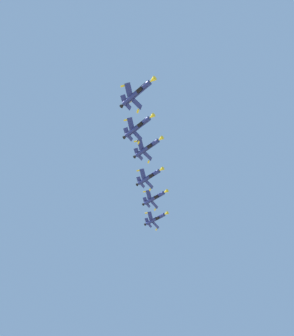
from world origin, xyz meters
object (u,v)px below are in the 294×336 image
fighter_jet_lead (137,93)px  fighter_jet_right_wing (148,148)px  fighter_jet_right_outer (155,198)px  fighter_jet_left_wing (138,127)px  fighter_jet_trail_slot (156,219)px  fighter_jet_left_outer (149,177)px

fighter_jet_lead → fighter_jet_right_wing: size_ratio=1.00×
fighter_jet_lead → fighter_jet_right_outer: bearing=-138.6°
fighter_jet_right_outer → fighter_jet_left_wing: bearing=39.1°
fighter_jet_right_wing → fighter_jet_trail_slot: (-14.28, 48.27, -2.99)m
fighter_jet_left_wing → fighter_jet_left_outer: fighter_jet_left_wing is taller
fighter_jet_right_outer → fighter_jet_left_outer: bearing=38.8°
fighter_jet_right_outer → fighter_jet_trail_slot: bearing=-135.5°
fighter_jet_right_wing → fighter_jet_left_outer: bearing=-135.3°
fighter_jet_right_wing → fighter_jet_trail_slot: 50.43m
fighter_jet_lead → fighter_jet_trail_slot: bearing=-138.0°
fighter_jet_right_wing → fighter_jet_left_outer: fighter_jet_right_wing is taller
fighter_jet_left_wing → fighter_jet_right_wing: 13.95m
fighter_jet_left_wing → fighter_jet_lead: bearing=47.4°
fighter_jet_lead → fighter_jet_right_outer: (-16.90, 62.15, 1.99)m
fighter_jet_right_wing → fighter_jet_right_outer: 33.28m
fighter_jet_right_outer → fighter_jet_trail_slot: size_ratio=1.00×
fighter_jet_lead → fighter_jet_left_wing: size_ratio=1.00×
fighter_jet_trail_slot → fighter_jet_right_wing: bearing=42.6°
fighter_jet_left_wing → fighter_jet_right_outer: (-10.53, 45.78, -0.12)m
fighter_jet_right_wing → fighter_jet_right_outer: size_ratio=1.00×
fighter_jet_left_outer → fighter_jet_left_wing: bearing=39.3°
fighter_jet_lead → fighter_jet_left_wing: 17.70m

